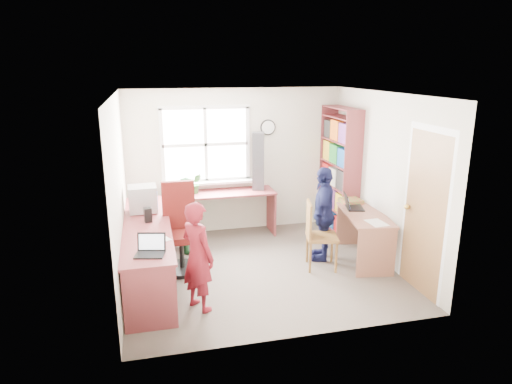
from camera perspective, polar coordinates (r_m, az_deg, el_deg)
room at (r=6.14m, az=0.44°, el=1.14°), size 3.64×3.44×2.44m
l_desk at (r=5.85m, az=-11.38°, el=-7.79°), size 2.38×2.95×0.75m
right_desk at (r=6.77m, az=13.40°, el=-4.20°), size 0.76×1.29×0.70m
bookshelf at (r=7.72m, az=10.34°, el=2.23°), size 0.30×1.02×2.10m
swivel_chair at (r=6.37m, az=-9.43°, el=-5.06°), size 0.57×0.57×1.22m
wooden_chair at (r=6.37m, az=7.62°, el=-5.05°), size 0.50×0.50×0.96m
crt_monitor at (r=6.57m, az=-13.97°, el=-0.85°), size 0.40×0.36×0.38m
laptop_left at (r=5.16m, az=-13.04°, el=-6.98°), size 0.36×0.32×0.21m
laptop_right at (r=6.89m, az=11.85°, el=-1.60°), size 0.34×0.38×0.22m
speaker_a at (r=6.17m, az=-13.37°, el=-2.80°), size 0.11×0.11×0.19m
speaker_b at (r=6.83m, az=-13.17°, el=-1.01°), size 0.12×0.12×0.19m
cd_tower at (r=7.49m, az=0.29°, el=3.86°), size 0.23×0.22×0.96m
game_box at (r=7.18m, az=11.77°, el=-1.09°), size 0.32×0.32×0.06m
paper_a at (r=5.60m, az=-12.27°, el=-5.66°), size 0.35×0.39×0.00m
paper_b at (r=6.36m, az=14.83°, el=-3.74°), size 0.24×0.32×0.00m
potted_plant at (r=7.39m, az=-7.54°, el=1.04°), size 0.18×0.15×0.33m
person_red at (r=5.27m, az=-7.29°, el=-7.99°), size 0.52×0.57×1.30m
person_green at (r=7.00m, az=-8.50°, el=-2.74°), size 0.54×0.64×1.14m
person_navy at (r=6.63m, az=8.42°, el=-2.70°), size 0.62×0.87×1.38m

